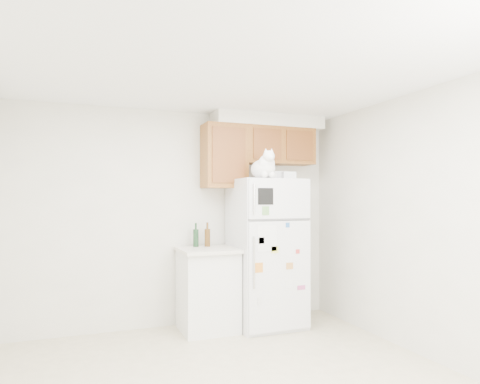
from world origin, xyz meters
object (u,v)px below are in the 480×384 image
base_counter (208,289)px  bottle_green (196,235)px  storage_box_back (276,176)px  refrigerator (266,252)px  bottle_amber (207,234)px  cat (264,167)px  storage_box_front (289,176)px

base_counter → bottle_green: bearing=118.2°
storage_box_back → refrigerator: bearing=-134.4°
refrigerator → bottle_amber: size_ratio=6.09×
cat → storage_box_front: (0.38, 0.16, -0.08)m
storage_box_back → bottle_amber: storage_box_back is taller
bottle_green → bottle_amber: bottle_amber is taller
cat → refrigerator: bearing=61.4°
cat → bottle_amber: (-0.52, 0.46, -0.76)m
storage_box_back → bottle_green: size_ratio=0.66×
refrigerator → base_counter: refrigerator is taller
cat → bottle_amber: bearing=138.2°
refrigerator → storage_box_back: size_ratio=9.44×
bottle_green → storage_box_front: bearing=-17.6°
storage_box_front → bottle_amber: (-0.90, 0.30, -0.69)m
bottle_amber → storage_box_back: bearing=-11.4°
storage_box_front → bottle_green: 1.28m
storage_box_front → refrigerator: bearing=172.1°
base_counter → storage_box_front: size_ratio=6.13×
refrigerator → cat: cat is taller
refrigerator → storage_box_front: (0.25, -0.08, 0.89)m
cat → storage_box_front: cat is taller
base_counter → bottle_amber: 0.62m
cat → storage_box_back: cat is taller
storage_box_front → bottle_amber: storage_box_front is taller
base_counter → cat: (0.56, -0.32, 1.36)m
refrigerator → bottle_green: (-0.78, 0.24, 0.21)m
refrigerator → base_counter: 0.79m
base_counter → cat: size_ratio=1.99×
storage_box_back → storage_box_front: (0.10, -0.14, -0.01)m
storage_box_back → bottle_amber: size_ratio=0.64×
refrigerator → base_counter: (-0.69, 0.07, -0.39)m
base_counter → bottle_amber: bottle_amber is taller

